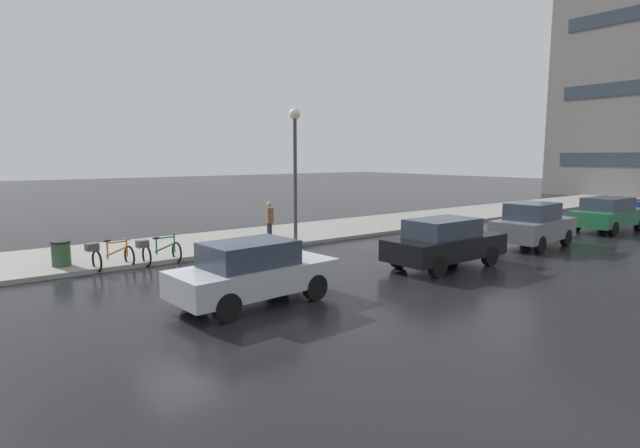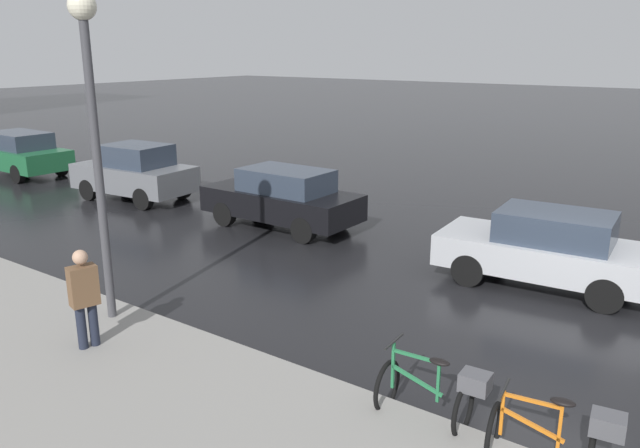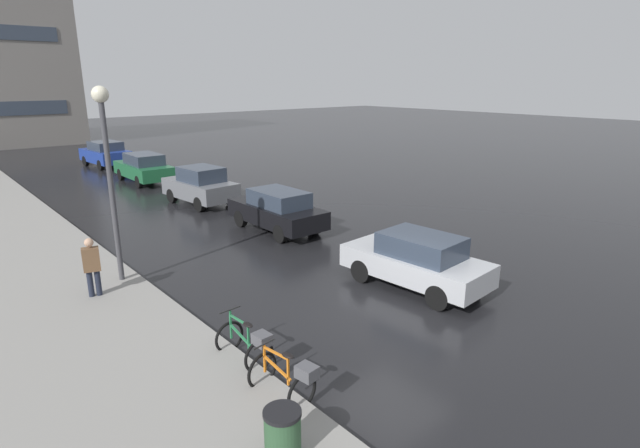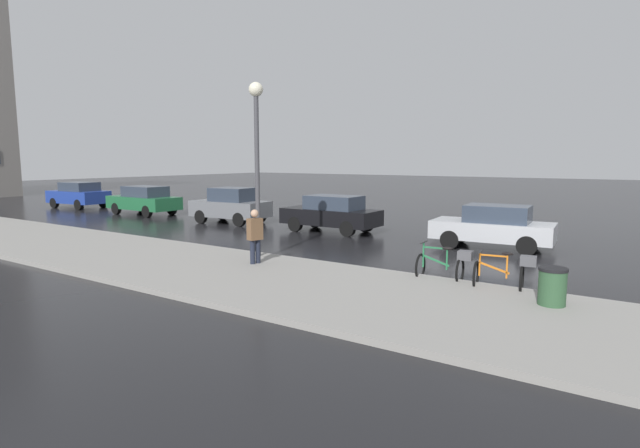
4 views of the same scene
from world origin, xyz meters
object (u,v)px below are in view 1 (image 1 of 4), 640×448
car_silver (253,272)px  trash_bin (61,256)px  car_grey (533,225)px  car_green (608,214)px  streetlamp (295,153)px  bicycle_nearest (108,255)px  bicycle_second (157,251)px  pedestrian (269,220)px  car_black (444,242)px

car_silver → trash_bin: 7.23m
car_grey → car_green: car_grey is taller
car_grey → streetlamp: (-6.03, -6.94, 2.76)m
bicycle_nearest → car_green: car_green is taller
car_green → trash_bin: size_ratio=4.86×
car_green → car_grey: bearing=-90.0°
bicycle_second → trash_bin: size_ratio=1.50×
bicycle_second → car_silver: 5.56m
bicycle_second → car_silver: (5.54, 0.33, 0.29)m
car_silver → bicycle_second: bearing=-176.6°
car_silver → car_grey: (0.03, 12.32, 0.08)m
streetlamp → pedestrian: bearing=-143.7°
car_grey → trash_bin: car_grey is taller
bicycle_second → car_black: size_ratio=0.33×
car_green → car_silver: bearing=-90.1°
streetlamp → trash_bin: (-0.60, -8.30, -3.15)m
bicycle_nearest → streetlamp: 7.83m
bicycle_nearest → pedestrian: 6.64m
car_black → car_grey: car_grey is taller
bicycle_second → streetlamp: streetlamp is taller
bicycle_nearest → car_black: size_ratio=0.33×
bicycle_nearest → car_silver: (5.67, 1.79, 0.28)m
car_green → streetlamp: 15.05m
car_grey → pedestrian: car_grey is taller
bicycle_nearest → car_green: 21.45m
bicycle_second → car_green: (5.57, 19.21, 0.33)m
trash_bin → car_green: bearing=73.1°
car_silver → car_green: 18.88m
car_grey → pedestrian: (-6.92, -7.60, 0.09)m
car_grey → car_green: (-0.00, 6.56, -0.04)m
car_black → streetlamp: size_ratio=0.79×
pedestrian → trash_bin: size_ratio=1.85×
bicycle_second → pedestrian: bearing=105.0°
pedestrian → car_grey: bearing=47.7°
bicycle_nearest → trash_bin: size_ratio=1.52×
car_grey → streetlamp: size_ratio=0.73×
car_grey → car_green: 6.56m
car_silver → car_green: size_ratio=0.93×
car_green → car_black: bearing=-89.0°
car_black → car_green: car_green is taller
bicycle_nearest → trash_bin: bicycle_nearest is taller
bicycle_second → streetlamp: (-0.46, 5.71, 3.13)m
bicycle_nearest → car_green: size_ratio=0.31×
car_silver → pedestrian: 8.36m
car_green → pedestrian: pedestrian is taller
car_silver → pedestrian: bearing=145.6°
bicycle_nearest → car_grey: size_ratio=0.36×
car_green → streetlamp: bearing=-114.1°
bicycle_second → streetlamp: 6.53m
car_green → trash_bin: car_green is taller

